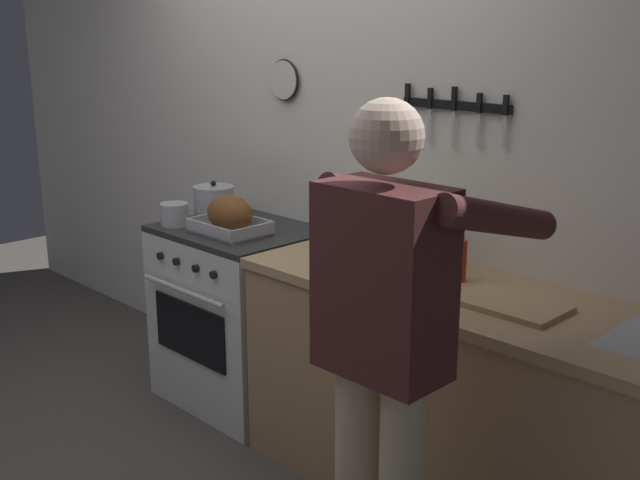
{
  "coord_description": "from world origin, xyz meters",
  "views": [
    {
      "loc": [
        2.65,
        -1.31,
        1.84
      ],
      "look_at": [
        0.48,
        0.85,
        1.0
      ],
      "focal_mm": 43.6,
      "sensor_mm": 36.0,
      "label": 1
    }
  ],
  "objects_px": {
    "cutting_board": "(512,305)",
    "bottle_hot_sauce": "(461,259)",
    "roasting_pan": "(230,216)",
    "stock_pot": "(214,203)",
    "bottle_vinegar": "(378,224)",
    "stove": "(241,315)",
    "person_cook": "(387,341)",
    "saucepan": "(174,214)",
    "bottle_olive_oil": "(443,237)"
  },
  "relations": [
    {
      "from": "person_cook",
      "to": "stock_pot",
      "type": "relative_size",
      "value": 8.07
    },
    {
      "from": "cutting_board",
      "to": "bottle_olive_oil",
      "type": "height_order",
      "value": "bottle_olive_oil"
    },
    {
      "from": "roasting_pan",
      "to": "saucepan",
      "type": "xyz_separation_m",
      "value": [
        -0.32,
        -0.09,
        -0.03
      ]
    },
    {
      "from": "stock_pot",
      "to": "cutting_board",
      "type": "xyz_separation_m",
      "value": [
        1.76,
        -0.06,
        -0.08
      ]
    },
    {
      "from": "bottle_olive_oil",
      "to": "saucepan",
      "type": "bearing_deg",
      "value": -165.38
    },
    {
      "from": "person_cook",
      "to": "roasting_pan",
      "type": "distance_m",
      "value": 1.56
    },
    {
      "from": "person_cook",
      "to": "saucepan",
      "type": "bearing_deg",
      "value": 87.01
    },
    {
      "from": "bottle_vinegar",
      "to": "bottle_hot_sauce",
      "type": "distance_m",
      "value": 0.59
    },
    {
      "from": "stock_pot",
      "to": "bottle_hot_sauce",
      "type": "height_order",
      "value": "bottle_hot_sauce"
    },
    {
      "from": "saucepan",
      "to": "bottle_vinegar",
      "type": "distance_m",
      "value": 1.04
    },
    {
      "from": "roasting_pan",
      "to": "bottle_hot_sauce",
      "type": "xyz_separation_m",
      "value": [
        1.18,
        0.18,
        0.0
      ]
    },
    {
      "from": "cutting_board",
      "to": "bottle_hot_sauce",
      "type": "xyz_separation_m",
      "value": [
        -0.3,
        0.12,
        0.08
      ]
    },
    {
      "from": "bottle_olive_oil",
      "to": "bottle_vinegar",
      "type": "distance_m",
      "value": 0.43
    },
    {
      "from": "stove",
      "to": "person_cook",
      "type": "height_order",
      "value": "person_cook"
    },
    {
      "from": "stove",
      "to": "bottle_olive_oil",
      "type": "distance_m",
      "value": 1.25
    },
    {
      "from": "stove",
      "to": "bottle_hot_sauce",
      "type": "relative_size",
      "value": 4.25
    },
    {
      "from": "roasting_pan",
      "to": "saucepan",
      "type": "distance_m",
      "value": 0.33
    },
    {
      "from": "bottle_olive_oil",
      "to": "bottle_hot_sauce",
      "type": "xyz_separation_m",
      "value": [
        0.15,
        -0.08,
        -0.04
      ]
    },
    {
      "from": "bottle_vinegar",
      "to": "bottle_olive_oil",
      "type": "bearing_deg",
      "value": -11.64
    },
    {
      "from": "stove",
      "to": "bottle_vinegar",
      "type": "relative_size",
      "value": 3.92
    },
    {
      "from": "roasting_pan",
      "to": "bottle_olive_oil",
      "type": "distance_m",
      "value": 1.07
    },
    {
      "from": "person_cook",
      "to": "bottle_olive_oil",
      "type": "distance_m",
      "value": 0.93
    },
    {
      "from": "stove",
      "to": "bottle_olive_oil",
      "type": "xyz_separation_m",
      "value": [
        1.09,
        0.16,
        0.58
      ]
    },
    {
      "from": "roasting_pan",
      "to": "bottle_vinegar",
      "type": "height_order",
      "value": "bottle_vinegar"
    },
    {
      "from": "person_cook",
      "to": "cutting_board",
      "type": "bearing_deg",
      "value": 8.75
    },
    {
      "from": "person_cook",
      "to": "bottle_hot_sauce",
      "type": "height_order",
      "value": "person_cook"
    },
    {
      "from": "person_cook",
      "to": "bottle_hot_sauce",
      "type": "distance_m",
      "value": 0.79
    },
    {
      "from": "roasting_pan",
      "to": "stock_pot",
      "type": "relative_size",
      "value": 1.71
    },
    {
      "from": "stock_pot",
      "to": "cutting_board",
      "type": "distance_m",
      "value": 1.76
    },
    {
      "from": "bottle_olive_oil",
      "to": "bottle_hot_sauce",
      "type": "distance_m",
      "value": 0.17
    },
    {
      "from": "roasting_pan",
      "to": "bottle_vinegar",
      "type": "distance_m",
      "value": 0.71
    },
    {
      "from": "saucepan",
      "to": "bottle_hot_sauce",
      "type": "distance_m",
      "value": 1.53
    },
    {
      "from": "bottle_vinegar",
      "to": "cutting_board",
      "type": "bearing_deg",
      "value": -18.25
    },
    {
      "from": "roasting_pan",
      "to": "stock_pot",
      "type": "xyz_separation_m",
      "value": [
        -0.27,
        0.12,
        0.0
      ]
    },
    {
      "from": "person_cook",
      "to": "bottle_hot_sauce",
      "type": "relative_size",
      "value": 7.84
    },
    {
      "from": "stove",
      "to": "roasting_pan",
      "type": "xyz_separation_m",
      "value": [
        0.06,
        -0.1,
        0.53
      ]
    },
    {
      "from": "roasting_pan",
      "to": "cutting_board",
      "type": "relative_size",
      "value": 0.98
    },
    {
      "from": "bottle_olive_oil",
      "to": "cutting_board",
      "type": "bearing_deg",
      "value": -23.95
    },
    {
      "from": "bottle_hot_sauce",
      "to": "bottle_olive_oil",
      "type": "bearing_deg",
      "value": 150.42
    },
    {
      "from": "person_cook",
      "to": "bottle_olive_oil",
      "type": "height_order",
      "value": "person_cook"
    },
    {
      "from": "saucepan",
      "to": "bottle_olive_oil",
      "type": "bearing_deg",
      "value": 14.62
    },
    {
      "from": "saucepan",
      "to": "cutting_board",
      "type": "xyz_separation_m",
      "value": [
        1.8,
        0.15,
        -0.05
      ]
    },
    {
      "from": "stove",
      "to": "stock_pot",
      "type": "relative_size",
      "value": 4.38
    },
    {
      "from": "roasting_pan",
      "to": "bottle_olive_oil",
      "type": "height_order",
      "value": "bottle_olive_oil"
    },
    {
      "from": "stock_pot",
      "to": "bottle_hot_sauce",
      "type": "distance_m",
      "value": 1.46
    },
    {
      "from": "stock_pot",
      "to": "cutting_board",
      "type": "height_order",
      "value": "stock_pot"
    },
    {
      "from": "cutting_board",
      "to": "bottle_hot_sauce",
      "type": "bearing_deg",
      "value": 158.97
    },
    {
      "from": "stock_pot",
      "to": "bottle_vinegar",
      "type": "relative_size",
      "value": 0.9
    },
    {
      "from": "stove",
      "to": "cutting_board",
      "type": "height_order",
      "value": "cutting_board"
    },
    {
      "from": "saucepan",
      "to": "stove",
      "type": "bearing_deg",
      "value": 36.01
    }
  ]
}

